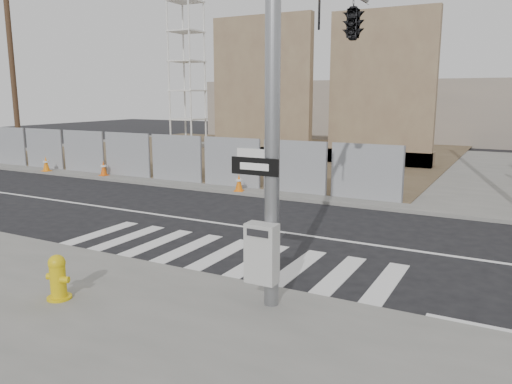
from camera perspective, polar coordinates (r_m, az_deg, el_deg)
The scene contains 13 objects.
ground at distance 14.35m, azimuth 1.36°, elevation -4.39°, with size 100.00×100.00×0.00m, color black.
sidewalk_far at distance 27.33m, azimuth 14.75°, elevation 2.77°, with size 50.00×20.00×0.12m, color slate.
signal_pole at distance 11.00m, azimuth 8.55°, elevation 15.95°, with size 0.96×5.87×7.00m.
chain_link_fence at distance 23.91m, azimuth -14.86°, elevation 4.19°, with size 24.60×0.04×2.00m, color gray.
concrete_wall_left at distance 28.67m, azimuth 0.71°, elevation 10.16°, with size 6.00×1.30×8.00m.
concrete_wall_right at distance 27.28m, azimuth 14.11°, elevation 9.79°, with size 5.50×1.30×8.00m.
crane_tower at distance 36.59m, azimuth -8.07°, elevation 19.11°, with size 2.60×2.60×18.15m.
utility_pole_left at distance 30.13m, azimuth -26.08°, elevation 12.59°, with size 1.60×0.28×10.00m.
fire_hydrant at distance 9.94m, azimuth -21.71°, elevation -9.03°, with size 0.58×0.58×0.84m.
traffic_cone_a at distance 26.66m, azimuth -22.87°, elevation 2.97°, with size 0.42×0.42×0.73m.
traffic_cone_b at distance 24.29m, azimuth -17.03°, elevation 2.61°, with size 0.41×0.41×0.70m.
traffic_cone_c at distance 21.08m, azimuth -4.15°, elevation 1.82°, with size 0.35×0.35×0.68m.
traffic_cone_d at distance 19.46m, azimuth -1.96°, elevation 1.06°, with size 0.43×0.43×0.67m.
Camera 1 is at (6.23, -12.35, 3.81)m, focal length 35.00 mm.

